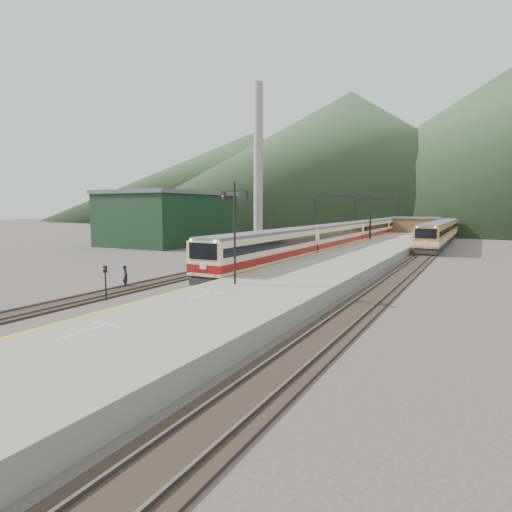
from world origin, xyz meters
The scene contains 19 objects.
ground centered at (0.00, 0.00, 0.00)m, with size 400.00×400.00×0.00m, color #47423D.
track_main centered at (0.00, 40.00, 0.07)m, with size 2.60×200.00×0.23m.
track_far centered at (-5.00, 40.00, 0.07)m, with size 2.60×200.00×0.23m.
track_second centered at (11.50, 40.00, 0.07)m, with size 2.60×200.00×0.23m.
platform centered at (5.60, 38.00, 0.50)m, with size 8.00×100.00×1.00m, color gray.
gantry_near centered at (-2.85, 55.00, 5.59)m, with size 9.55×0.25×8.00m.
gantry_far centered at (-2.85, 80.00, 5.59)m, with size 9.55×0.25×8.00m.
warehouse centered at (-28.00, 42.00, 4.32)m, with size 14.50×20.50×8.60m.
smokestack centered at (-22.00, 62.00, 15.00)m, with size 1.80×1.80×30.00m, color #9E998E.
station_shed centered at (5.60, 78.00, 2.57)m, with size 9.40×4.40×3.10m.
hill_a centered at (-40.00, 190.00, 30.00)m, with size 180.00×180.00×60.00m, color #27401F.
hill_d centered at (-120.00, 240.00, 27.50)m, with size 200.00×200.00×55.00m, color #27401F.
main_train centered at (0.00, 51.72, 2.01)m, with size 2.92×80.04×3.56m.
second_train centered at (11.50, 62.80, 2.07)m, with size 3.02×41.11×3.69m.
signal_mast centered at (3.60, 10.14, 5.03)m, with size 2.19×0.46×6.58m.
short_signal_a centered at (-3.41, 5.79, 1.46)m, with size 0.27×0.23×2.27m.
short_signal_b centered at (-2.28, 28.13, 1.46)m, with size 0.24×0.19×2.27m.
short_signal_c centered at (-7.41, 20.98, 1.46)m, with size 0.25×0.21×2.27m.
worker centered at (-5.66, 9.75, 0.84)m, with size 0.61×0.40×1.68m, color black.
Camera 1 is at (17.71, -13.42, 5.92)m, focal length 30.00 mm.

